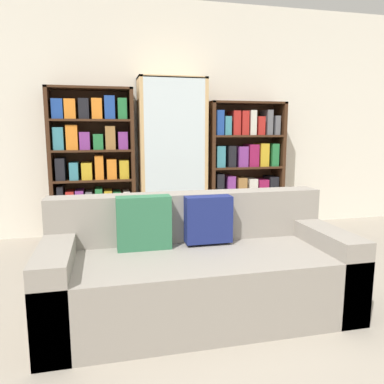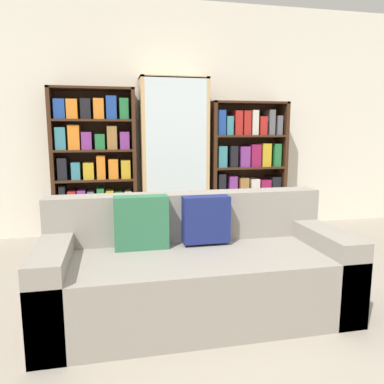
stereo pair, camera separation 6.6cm
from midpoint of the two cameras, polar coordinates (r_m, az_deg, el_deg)
ground_plane at (r=2.27m, az=10.66°, el=-23.35°), size 16.00×16.00×0.00m
wall_back at (r=4.57m, az=-2.42°, el=11.01°), size 6.64×0.06×2.70m
couch at (r=2.57m, az=1.20°, el=-11.94°), size 1.98×0.84×0.79m
bookshelf_left at (r=4.32m, az=-14.20°, el=3.82°), size 0.91×0.32×1.68m
display_cabinet at (r=4.36m, az=-2.33°, el=5.27°), size 0.76×0.36×1.80m
bookshelf_right at (r=4.62m, az=8.70°, el=3.39°), size 0.92×0.32×1.55m
wine_bottle at (r=3.45m, az=13.26°, el=-8.65°), size 0.07×0.07×0.41m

